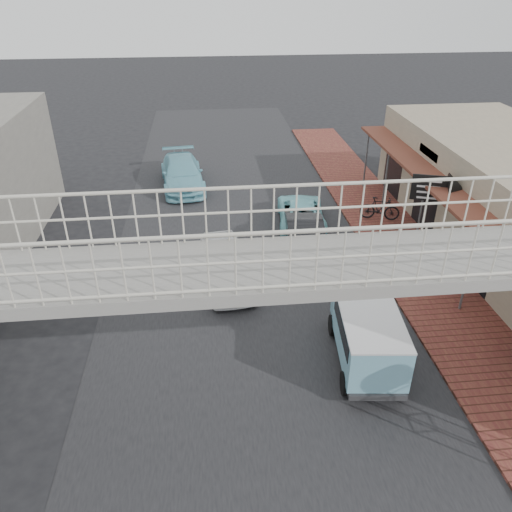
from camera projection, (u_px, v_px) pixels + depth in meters
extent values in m
plane|color=black|center=(257.00, 344.00, 15.14)|extent=(120.00, 120.00, 0.00)
cube|color=black|center=(257.00, 344.00, 15.14)|extent=(10.00, 60.00, 0.01)
cube|color=brown|center=(424.00, 278.00, 18.31)|extent=(3.00, 40.00, 0.10)
cube|color=brown|center=(458.00, 195.00, 17.87)|extent=(1.80, 18.00, 0.12)
cube|color=silver|center=(430.00, 153.00, 20.72)|extent=(0.08, 2.60, 0.90)
cube|color=gray|center=(280.00, 268.00, 9.15)|extent=(14.00, 2.00, 0.24)
cube|color=beige|center=(274.00, 213.00, 9.64)|extent=(14.00, 0.08, 1.10)
cube|color=beige|center=(290.00, 262.00, 8.00)|extent=(14.00, 0.08, 1.10)
imported|color=silver|center=(226.00, 264.00, 17.88)|extent=(2.14, 4.40, 1.44)
imported|color=black|center=(305.00, 239.00, 19.67)|extent=(1.85, 4.28, 1.37)
imported|color=#7CD0D7|center=(301.00, 212.00, 22.08)|extent=(2.42, 4.44, 1.18)
imported|color=#7BC4D6|center=(182.00, 173.00, 25.93)|extent=(2.55, 5.24, 1.47)
cylinder|color=black|center=(333.00, 325.00, 15.44)|extent=(0.29, 0.67, 0.65)
cylinder|color=black|center=(380.00, 325.00, 15.44)|extent=(0.29, 0.67, 0.65)
cylinder|color=black|center=(346.00, 383.00, 13.25)|extent=(0.29, 0.67, 0.65)
cylinder|color=black|center=(400.00, 383.00, 13.25)|extent=(0.29, 0.67, 0.65)
cube|color=#77B6CF|center=(369.00, 337.00, 13.72)|extent=(1.90, 3.14, 1.26)
cube|color=#77B6CF|center=(357.00, 307.00, 15.32)|extent=(1.59, 1.00, 0.84)
cube|color=black|center=(371.00, 327.00, 13.55)|extent=(1.87, 2.58, 0.47)
cube|color=silver|center=(372.00, 318.00, 13.40)|extent=(1.91, 3.14, 0.06)
imported|color=black|center=(404.00, 252.00, 18.93)|extent=(1.99, 1.16, 0.99)
imported|color=black|center=(380.00, 208.00, 22.32)|extent=(1.82, 1.01, 1.06)
cylinder|color=#59595B|center=(424.00, 216.00, 19.09)|extent=(0.11, 0.11, 3.22)
cube|color=black|center=(430.00, 188.00, 18.48)|extent=(1.28, 0.51, 1.00)
cone|color=black|center=(456.00, 190.00, 18.29)|extent=(1.04, 1.37, 1.22)
cube|color=white|center=(428.00, 190.00, 18.49)|extent=(0.84, 0.31, 0.67)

